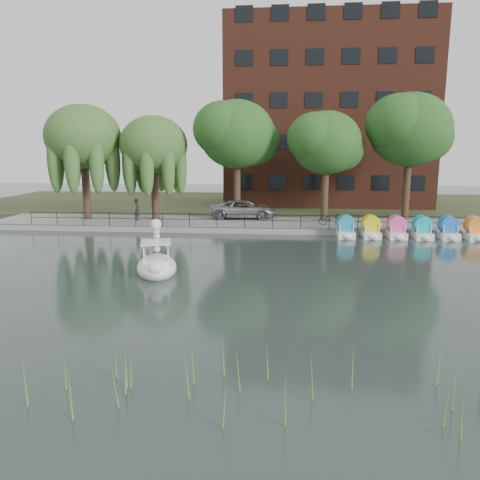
# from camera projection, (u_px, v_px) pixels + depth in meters

# --- Properties ---
(ground_plane) EXTENTS (120.00, 120.00, 0.00)m
(ground_plane) POSITION_uv_depth(u_px,v_px,m) (221.00, 286.00, 20.72)
(ground_plane) COLOR #303E3B
(promenade) EXTENTS (40.00, 6.00, 0.40)m
(promenade) POSITION_uv_depth(u_px,v_px,m) (247.00, 224.00, 36.32)
(promenade) COLOR gray
(promenade) RESTS_ON ground_plane
(kerb) EXTENTS (40.00, 0.25, 0.40)m
(kerb) POSITION_uv_depth(u_px,v_px,m) (244.00, 231.00, 33.44)
(kerb) COLOR gray
(kerb) RESTS_ON ground_plane
(land_strip) EXTENTS (60.00, 22.00, 0.36)m
(land_strip) POSITION_uv_depth(u_px,v_px,m) (257.00, 204.00, 50.01)
(land_strip) COLOR #47512D
(land_strip) RESTS_ON ground_plane
(railing) EXTENTS (32.00, 0.05, 1.00)m
(railing) POSITION_uv_depth(u_px,v_px,m) (245.00, 217.00, 33.45)
(railing) COLOR black
(railing) RESTS_ON promenade
(apartment_building) EXTENTS (20.00, 10.07, 18.00)m
(apartment_building) POSITION_uv_depth(u_px,v_px,m) (326.00, 115.00, 47.61)
(apartment_building) COLOR #4C1E16
(apartment_building) RESTS_ON land_strip
(willow_left) EXTENTS (5.88, 5.88, 9.01)m
(willow_left) POSITION_uv_depth(u_px,v_px,m) (83.00, 137.00, 36.67)
(willow_left) COLOR #473323
(willow_left) RESTS_ON promenade
(willow_mid) EXTENTS (5.32, 5.32, 8.15)m
(willow_mid) POSITION_uv_depth(u_px,v_px,m) (154.00, 145.00, 36.80)
(willow_mid) COLOR #473323
(willow_mid) RESTS_ON promenade
(broadleaf_center) EXTENTS (6.00, 6.00, 9.25)m
(broadleaf_center) POSITION_uv_depth(u_px,v_px,m) (237.00, 135.00, 37.05)
(broadleaf_center) COLOR #473323
(broadleaf_center) RESTS_ON promenade
(broadleaf_right) EXTENTS (5.40, 5.40, 8.32)m
(broadleaf_right) POSITION_uv_depth(u_px,v_px,m) (326.00, 143.00, 36.08)
(broadleaf_right) COLOR #473323
(broadleaf_right) RESTS_ON promenade
(broadleaf_far) EXTENTS (6.30, 6.30, 9.71)m
(broadleaf_far) POSITION_uv_depth(u_px,v_px,m) (410.00, 130.00, 36.30)
(broadleaf_far) COLOR #473323
(broadleaf_far) RESTS_ON promenade
(minivan) EXTENTS (3.31, 6.31, 1.70)m
(minivan) POSITION_uv_depth(u_px,v_px,m) (243.00, 208.00, 38.11)
(minivan) COLOR gray
(minivan) RESTS_ON promenade
(bicycle) EXTENTS (0.67, 1.74, 1.00)m
(bicycle) POSITION_uv_depth(u_px,v_px,m) (331.00, 218.00, 34.67)
(bicycle) COLOR gray
(bicycle) RESTS_ON promenade
(pedestrian) EXTENTS (0.55, 0.76, 1.98)m
(pedestrian) POSITION_uv_depth(u_px,v_px,m) (137.00, 208.00, 36.85)
(pedestrian) COLOR black
(pedestrian) RESTS_ON promenade
(swan_boat) EXTENTS (2.56, 3.37, 2.55)m
(swan_boat) POSITION_uv_depth(u_px,v_px,m) (157.00, 263.00, 22.59)
(swan_boat) COLOR white
(swan_boat) RESTS_ON ground_plane
(pedal_boat_row) EXTENTS (9.65, 1.70, 1.40)m
(pedal_boat_row) POSITION_uv_depth(u_px,v_px,m) (409.00, 229.00, 31.67)
(pedal_boat_row) COLOR white
(pedal_boat_row) RESTS_ON ground_plane
(reed_bank) EXTENTS (24.00, 2.40, 1.20)m
(reed_bank) POSITION_uv_depth(u_px,v_px,m) (252.00, 378.00, 11.14)
(reed_bank) COLOR #669938
(reed_bank) RESTS_ON ground_plane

